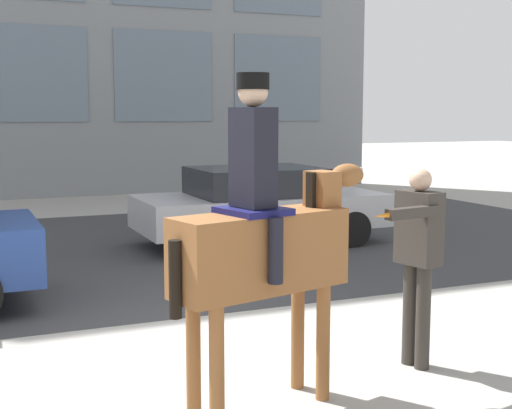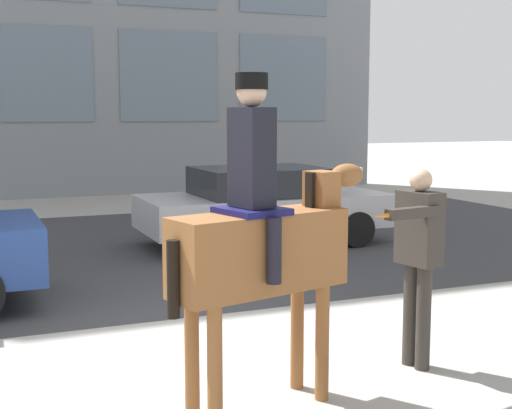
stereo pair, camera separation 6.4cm
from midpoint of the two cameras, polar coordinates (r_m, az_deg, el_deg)
ground_plane at (r=7.55m, az=-5.90°, el=-10.19°), size 80.00×80.00×0.00m
road_surface at (r=12.05m, az=-12.42°, el=-3.69°), size 20.18×8.50×0.01m
mounted_horse_lead at (r=5.37m, az=0.87°, el=-2.97°), size 1.81×0.77×2.56m
pedestrian_bystander at (r=6.45m, az=13.13°, el=-3.68°), size 0.82×0.55×1.79m
street_car_far_lane at (r=12.36m, az=0.74°, el=0.05°), size 4.27×1.96×1.34m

